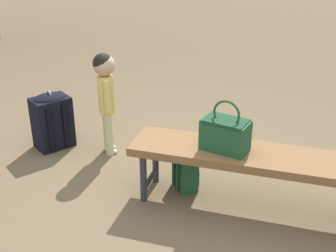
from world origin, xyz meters
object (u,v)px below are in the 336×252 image
object	(u,v)px
child_standing	(105,88)
backpack_small	(185,170)
backpack_large	(52,119)
handbag	(225,133)
park_bench	(244,159)

from	to	relation	value
child_standing	backpack_small	world-z (taller)	child_standing
backpack_large	child_standing	bearing A→B (deg)	-160.74
handbag	backpack_large	distance (m)	1.74
park_bench	handbag	size ratio (longest dim) A/B	4.48
backpack_small	handbag	bearing A→B (deg)	172.89
handbag	child_standing	xyz separation A→B (m)	(1.21, -0.19, 0.03)
park_bench	backpack_large	distance (m)	1.85
park_bench	child_standing	bearing A→B (deg)	-6.12
park_bench	handbag	xyz separation A→B (m)	(0.13, 0.05, 0.18)
backpack_large	backpack_small	world-z (taller)	backpack_large
park_bench	backpack_small	distance (m)	0.52
park_bench	backpack_small	world-z (taller)	park_bench
child_standing	backpack_large	world-z (taller)	child_standing
backpack_large	backpack_small	bearing A→B (deg)	-178.95
handbag	backpack_small	distance (m)	0.53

